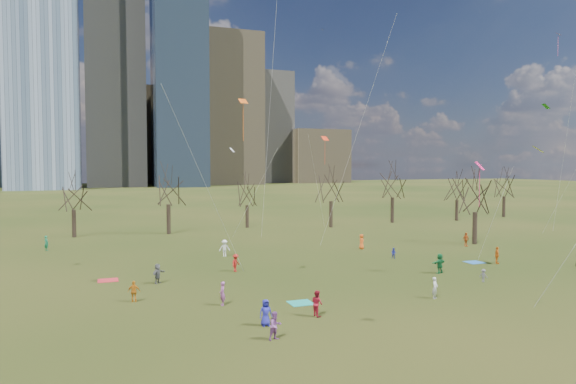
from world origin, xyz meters
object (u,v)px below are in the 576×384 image
object	(u,v)px
blanket_navy	(474,262)
person_0	(266,313)
blanket_crimson	(108,280)
person_1	(435,288)
blanket_teal	(301,303)
person_2	(317,303)
person_4	(134,291)

from	to	relation	value
blanket_navy	person_0	size ratio (longest dim) A/B	1.02
blanket_crimson	person_0	size ratio (longest dim) A/B	1.02
person_1	blanket_teal	bearing A→B (deg)	132.21
blanket_teal	person_2	xyz separation A→B (m)	(-0.17, -3.15, 0.80)
blanket_crimson	person_2	distance (m)	19.28
blanket_navy	person_1	world-z (taller)	person_1
blanket_teal	blanket_crimson	bearing A→B (deg)	135.75
blanket_crimson	person_4	size ratio (longest dim) A/B	1.08
person_0	person_4	size ratio (longest dim) A/B	1.06
person_2	blanket_navy	bearing A→B (deg)	-71.73
blanket_navy	person_1	distance (m)	15.44
blanket_crimson	blanket_teal	bearing A→B (deg)	-44.25
blanket_teal	blanket_navy	world-z (taller)	same
blanket_navy	person_4	size ratio (longest dim) A/B	1.08
blanket_teal	blanket_navy	xyz separation A→B (m)	(21.20, 7.71, 0.00)
blanket_teal	person_0	size ratio (longest dim) A/B	1.02
blanket_crimson	person_4	distance (m)	7.80
blanket_crimson	person_0	world-z (taller)	person_0
blanket_crimson	person_2	bearing A→B (deg)	-51.34
blanket_crimson	person_0	xyz separation A→B (m)	(8.43, -15.76, 0.77)
blanket_teal	blanket_crimson	xyz separation A→B (m)	(-12.20, 11.89, 0.00)
person_1	blanket_crimson	bearing A→B (deg)	112.13
blanket_navy	person_4	distance (m)	32.03
person_4	person_1	bearing A→B (deg)	179.42
blanket_crimson	person_1	world-z (taller)	person_1
person_0	person_2	bearing A→B (deg)	10.16
person_1	person_4	bearing A→B (deg)	127.37
blanket_navy	blanket_crimson	distance (m)	33.66
person_2	person_0	bearing A→B (deg)	92.53
blanket_crimson	person_0	bearing A→B (deg)	-61.85
blanket_teal	blanket_crimson	distance (m)	17.04
blanket_navy	person_0	world-z (taller)	person_0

